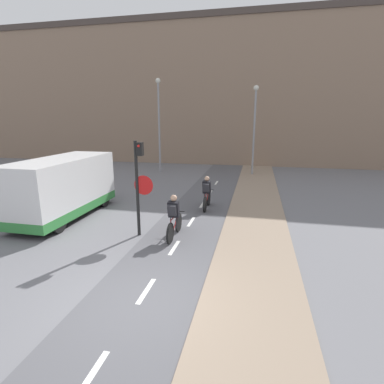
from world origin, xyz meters
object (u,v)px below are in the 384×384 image
Objects in this scene: street_lamp_far at (159,116)px; cyclist_far at (207,194)px; van at (63,189)px; traffic_light_pole at (139,179)px; cyclist_near at (174,218)px; street_lamp_sidewalk at (255,121)px.

street_lamp_far is 10.61m from cyclist_far.
traffic_light_pole is at bearing -18.07° from van.
van reaches higher than cyclist_near.
street_lamp_sidewalk is (6.88, 0.33, -0.32)m from street_lamp_far.
street_lamp_sidewalk is 3.48× the size of cyclist_near.
cyclist_far is (1.74, 3.56, -1.32)m from traffic_light_pole.
traffic_light_pole is 12.86m from street_lamp_far.
traffic_light_pole is 4.15m from van.
traffic_light_pole is at bearing -105.88° from street_lamp_sidewalk.
traffic_light_pole reaches higher than van.
cyclist_near is (1.20, 0.01, -1.32)m from traffic_light_pole.
street_lamp_far reaches higher than van.
traffic_light_pole is 1.78m from cyclist_near.
street_lamp_sidewalk reaches higher than cyclist_far.
street_lamp_sidewalk is at bearing 2.76° from street_lamp_far.
van is at bearing 161.93° from traffic_light_pole.
street_lamp_far is 6.90m from street_lamp_sidewalk.
street_lamp_sidewalk is at bearing 79.28° from cyclist_near.
van reaches higher than cyclist_far.
cyclist_near is 1.03× the size of cyclist_far.
cyclist_near reaches higher than cyclist_far.
van is (-0.56, -10.99, -2.94)m from street_lamp_far.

